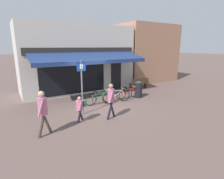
# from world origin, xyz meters

# --- Properties ---
(ground_plane) EXTENTS (160.00, 160.00, 0.00)m
(ground_plane) POSITION_xyz_m (0.00, 0.00, 0.00)
(ground_plane) COLOR brown
(shop_front) EXTENTS (8.28, 4.84, 4.79)m
(shop_front) POSITION_xyz_m (0.68, 4.51, 2.39)
(shop_front) COLOR beige
(shop_front) RESTS_ON ground_plane
(neighbour_building) EXTENTS (5.56, 4.00, 5.28)m
(neighbour_building) POSITION_xyz_m (7.80, 5.03, 2.64)
(neighbour_building) COLOR #9E7056
(neighbour_building) RESTS_ON ground_plane
(bike_rack_rail) EXTENTS (2.92, 0.04, 0.57)m
(bike_rack_rail) POSITION_xyz_m (1.37, 0.60, 0.46)
(bike_rack_rail) COLOR #47494F
(bike_rack_rail) RESTS_ON ground_plane
(bicycle_green) EXTENTS (1.78, 0.58, 0.87)m
(bicycle_green) POSITION_xyz_m (0.28, 0.39, 0.38)
(bicycle_green) COLOR black
(bicycle_green) RESTS_ON ground_plane
(bicycle_silver) EXTENTS (1.71, 0.58, 0.87)m
(bicycle_silver) POSITION_xyz_m (1.42, 0.33, 0.38)
(bicycle_silver) COLOR black
(bicycle_silver) RESTS_ON ground_plane
(bicycle_red) EXTENTS (1.72, 0.52, 0.80)m
(bicycle_red) POSITION_xyz_m (2.45, 0.51, 0.36)
(bicycle_red) COLOR black
(bicycle_red) RESTS_ON ground_plane
(pedestrian_adult) EXTENTS (0.56, 0.49, 1.67)m
(pedestrian_adult) POSITION_xyz_m (-0.18, -1.62, 1.02)
(pedestrian_adult) COLOR black
(pedestrian_adult) RESTS_ON ground_plane
(pedestrian_child) EXTENTS (0.51, 0.52, 1.18)m
(pedestrian_child) POSITION_xyz_m (-1.54, -1.24, 0.72)
(pedestrian_child) COLOR black
(pedestrian_child) RESTS_ON ground_plane
(pedestrian_second_adult) EXTENTS (0.58, 0.53, 1.75)m
(pedestrian_second_adult) POSITION_xyz_m (-3.17, -1.69, 1.07)
(pedestrian_second_adult) COLOR #47382D
(pedestrian_second_adult) RESTS_ON ground_plane
(litter_bin) EXTENTS (0.50, 0.50, 1.11)m
(litter_bin) POSITION_xyz_m (3.18, 0.35, 0.56)
(litter_bin) COLOR black
(litter_bin) RESTS_ON ground_plane
(parking_sign) EXTENTS (0.44, 0.07, 2.67)m
(parking_sign) POSITION_xyz_m (-1.11, -0.49, 1.62)
(parking_sign) COLOR slate
(parking_sign) RESTS_ON ground_plane
(park_bench) EXTENTS (1.61, 0.50, 0.87)m
(park_bench) POSITION_xyz_m (4.74, 2.09, 0.46)
(park_bench) COLOR brown
(park_bench) RESTS_ON ground_plane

